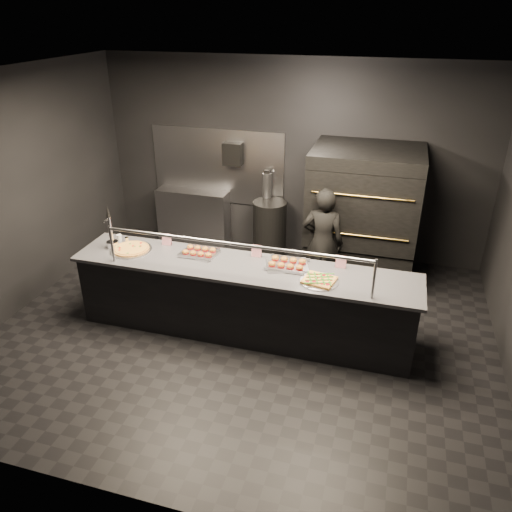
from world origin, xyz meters
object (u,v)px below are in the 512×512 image
round_pizza (131,249)px  worker (322,243)px  slider_tray_a (199,252)px  slider_tray_b (287,264)px  fire_extinguisher (267,187)px  towel_dispenser (233,154)px  pizza_oven (363,214)px  trash_bin (270,228)px  prep_shelf (194,216)px  square_pizza (319,280)px  beer_tap (111,236)px  service_counter (243,299)px

round_pizza → worker: (2.20, 1.19, -0.17)m
slider_tray_a → slider_tray_b: (1.10, -0.01, 0.00)m
fire_extinguisher → towel_dispenser: bearing=-179.0°
pizza_oven → round_pizza: (-2.65, -1.89, -0.03)m
slider_tray_b → trash_bin: 2.24m
worker → slider_tray_b: bearing=74.7°
round_pizza → slider_tray_a: (0.85, 0.14, 0.01)m
slider_tray_b → trash_bin: (-0.74, 2.05, -0.51)m
prep_shelf → trash_bin: 1.36m
round_pizza → worker: size_ratio=0.33×
towel_dispenser → pizza_oven: bearing=-13.1°
square_pizza → worker: worker is taller
beer_tap → prep_shelf: bearing=87.3°
service_counter → slider_tray_a: service_counter is taller
pizza_oven → towel_dispenser: bearing=166.9°
fire_extinguisher → trash_bin: size_ratio=0.57×
pizza_oven → fire_extinguisher: pizza_oven is taller
prep_shelf → trash_bin: bearing=-5.4°
pizza_oven → prep_shelf: size_ratio=1.59×
pizza_oven → beer_tap: pizza_oven is taller
pizza_oven → trash_bin: 1.56m
towel_dispenser → slider_tray_a: towel_dispenser is taller
towel_dispenser → slider_tray_a: (0.30, -2.24, -0.60)m
slider_tray_b → square_pizza: (0.42, -0.26, -0.01)m
towel_dispenser → beer_tap: size_ratio=0.63×
service_counter → prep_shelf: size_ratio=3.42×
fire_extinguisher → slider_tray_b: bearing=-69.4°
pizza_oven → square_pizza: bearing=-97.9°
towel_dispenser → slider_tray_b: size_ratio=0.63×
service_counter → slider_tray_b: 0.71m
prep_shelf → worker: 2.62m
towel_dispenser → beer_tap: towel_dispenser is taller
prep_shelf → trash_bin: prep_shelf is taller
fire_extinguisher → slider_tray_a: fire_extinguisher is taller
prep_shelf → beer_tap: beer_tap is taller
slider_tray_b → pizza_oven: bearing=68.3°
slider_tray_b → prep_shelf: bearing=133.9°
towel_dispenser → slider_tray_b: bearing=-58.1°
pizza_oven → service_counter: bearing=-122.3°
prep_shelf → slider_tray_b: 3.07m
slider_tray_b → worker: (0.25, 1.06, -0.18)m
pizza_oven → slider_tray_a: (-1.80, -1.75, -0.02)m
slider_tray_a → square_pizza: 1.54m
fire_extinguisher → pizza_oven: bearing=-17.9°
prep_shelf → towel_dispenser: 1.31m
beer_tap → square_pizza: size_ratio=1.32×
trash_bin → worker: size_ratio=0.58×
service_counter → trash_bin: (-0.24, 2.19, -0.02)m
service_counter → slider_tray_b: size_ratio=7.35×
towel_dispenser → round_pizza: size_ratio=0.68×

